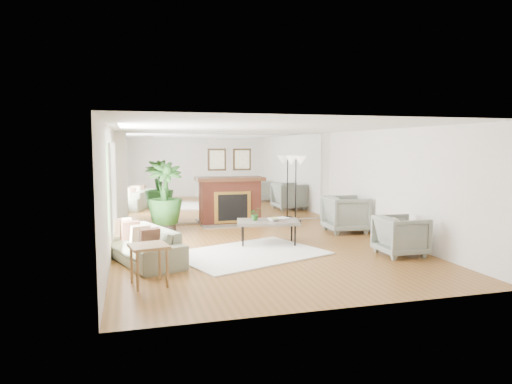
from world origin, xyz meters
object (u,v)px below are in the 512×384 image
object	(u,v)px
fireplace	(231,200)
armchair_back	(346,214)
sofa	(142,245)
potted_ficus	(165,196)
coffee_table	(268,222)
side_table	(149,251)
floor_lamp	(296,166)
armchair_front	(401,236)

from	to	relation	value
fireplace	armchair_back	size ratio (longest dim) A/B	2.07
sofa	armchair_back	size ratio (longest dim) A/B	2.15
sofa	potted_ficus	distance (m)	2.73
fireplace	coffee_table	distance (m)	2.80
coffee_table	side_table	world-z (taller)	side_table
fireplace	side_table	world-z (taller)	fireplace
coffee_table	armchair_back	bearing A→B (deg)	21.08
sofa	side_table	distance (m)	1.52
sofa	floor_lamp	xyz separation A→B (m)	(4.25, 3.40, 1.26)
fireplace	coffee_table	world-z (taller)	fireplace
armchair_front	sofa	bearing A→B (deg)	81.10
coffee_table	floor_lamp	world-z (taller)	floor_lamp
fireplace	armchair_front	world-z (taller)	fireplace
armchair_back	armchair_front	bearing A→B (deg)	-178.11
sofa	floor_lamp	bearing A→B (deg)	107.64
armchair_front	side_table	size ratio (longest dim) A/B	1.32
side_table	fireplace	bearing A→B (deg)	64.87
fireplace	floor_lamp	xyz separation A→B (m)	(1.80, -0.16, 0.91)
fireplace	floor_lamp	world-z (taller)	fireplace
armchair_back	floor_lamp	world-z (taller)	floor_lamp
sofa	armchair_front	xyz separation A→B (m)	(4.86, -0.83, 0.08)
fireplace	armchair_back	bearing A→B (deg)	-37.45
sofa	potted_ficus	xyz separation A→B (m)	(0.61, 2.58, 0.61)
fireplace	side_table	size ratio (longest dim) A/B	3.17
potted_ficus	floor_lamp	world-z (taller)	floor_lamp
coffee_table	sofa	xyz separation A→B (m)	(-2.66, -0.78, -0.17)
sofa	armchair_back	distance (m)	5.21
armchair_back	side_table	xyz separation A→B (m)	(-4.86, -3.16, 0.08)
potted_ficus	fireplace	bearing A→B (deg)	27.94
fireplace	sofa	xyz separation A→B (m)	(-2.45, -3.56, -0.35)
coffee_table	potted_ficus	size ratio (longest dim) A/B	0.84
coffee_table	potted_ficus	distance (m)	2.76
side_table	floor_lamp	bearing A→B (deg)	49.57
fireplace	coffee_table	size ratio (longest dim) A/B	1.42
coffee_table	sofa	bearing A→B (deg)	-163.73
floor_lamp	armchair_front	bearing A→B (deg)	-81.80
potted_ficus	armchair_back	bearing A→B (deg)	-12.15
potted_ficus	sofa	bearing A→B (deg)	-103.38
fireplace	potted_ficus	world-z (taller)	fireplace
armchair_back	potted_ficus	bearing A→B (deg)	81.40
armchair_back	armchair_front	size ratio (longest dim) A/B	1.16
fireplace	coffee_table	xyz separation A→B (m)	(0.21, -2.78, -0.18)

